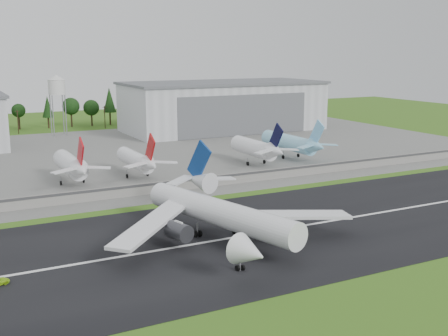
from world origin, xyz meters
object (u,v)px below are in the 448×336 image
parked_jet_red_a (72,165)px  parked_jet_navy (258,148)px  parked_jet_skyblue (293,143)px  parked_jet_red_b (138,160)px  main_airliner (220,219)px

parked_jet_red_a → parked_jet_navy: (66.14, 0.01, 0.09)m
parked_jet_navy → parked_jet_skyblue: parked_jet_navy is taller
parked_jet_red_b → parked_jet_red_a: bearing=179.9°
main_airliner → parked_jet_red_a: bearing=-90.9°
main_airliner → parked_jet_red_a: 69.07m
parked_jet_red_a → parked_jet_skyblue: 84.76m
main_airliner → parked_jet_red_a: main_airliner is taller
parked_jet_navy → parked_jet_red_a: bearing=-180.0°
parked_jet_red_b → parked_jet_skyblue: parked_jet_skyblue is taller
parked_jet_red_a → parked_jet_navy: parked_jet_navy is taller
parked_jet_red_b → parked_jet_navy: parked_jet_navy is taller
parked_jet_red_a → parked_jet_navy: bearing=0.0°
parked_jet_navy → parked_jet_skyblue: size_ratio=0.84×
parked_jet_skyblue → parked_jet_red_b: bearing=-175.4°
main_airliner → parked_jet_skyblue: (67.83, 72.00, 1.34)m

